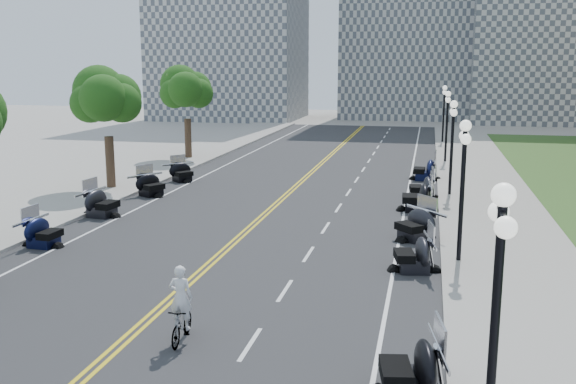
# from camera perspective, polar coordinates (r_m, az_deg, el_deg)

# --- Properties ---
(ground) EXTENTS (160.00, 160.00, 0.00)m
(ground) POSITION_cam_1_polar(r_m,az_deg,el_deg) (21.15, -8.85, -8.03)
(ground) COLOR gray
(road) EXTENTS (16.00, 90.00, 0.01)m
(road) POSITION_cam_1_polar(r_m,az_deg,el_deg) (30.31, -2.03, -1.96)
(road) COLOR #333335
(road) RESTS_ON ground
(centerline_yellow_a) EXTENTS (0.12, 90.00, 0.00)m
(centerline_yellow_a) POSITION_cam_1_polar(r_m,az_deg,el_deg) (30.34, -2.25, -1.93)
(centerline_yellow_a) COLOR yellow
(centerline_yellow_a) RESTS_ON road
(centerline_yellow_b) EXTENTS (0.12, 90.00, 0.00)m
(centerline_yellow_b) POSITION_cam_1_polar(r_m,az_deg,el_deg) (30.28, -1.81, -1.95)
(centerline_yellow_b) COLOR yellow
(centerline_yellow_b) RESTS_ON road
(edge_line_north) EXTENTS (0.12, 90.00, 0.00)m
(edge_line_north) POSITION_cam_1_polar(r_m,az_deg,el_deg) (29.41, 10.15, -2.53)
(edge_line_north) COLOR white
(edge_line_north) RESTS_ON road
(edge_line_south) EXTENTS (0.12, 90.00, 0.00)m
(edge_line_south) POSITION_cam_1_polar(r_m,az_deg,el_deg) (32.46, -13.04, -1.34)
(edge_line_south) COLOR white
(edge_line_south) RESTS_ON road
(lane_dash_5) EXTENTS (0.12, 2.00, 0.00)m
(lane_dash_5) POSITION_cam_1_polar(r_m,az_deg,el_deg) (16.67, -3.38, -13.34)
(lane_dash_5) COLOR white
(lane_dash_5) RESTS_ON road
(lane_dash_6) EXTENTS (0.12, 2.00, 0.00)m
(lane_dash_6) POSITION_cam_1_polar(r_m,az_deg,el_deg) (20.25, -0.28, -8.74)
(lane_dash_6) COLOR white
(lane_dash_6) RESTS_ON road
(lane_dash_7) EXTENTS (0.12, 2.00, 0.00)m
(lane_dash_7) POSITION_cam_1_polar(r_m,az_deg,el_deg) (23.97, 1.83, -5.53)
(lane_dash_7) COLOR white
(lane_dash_7) RESTS_ON road
(lane_dash_8) EXTENTS (0.12, 2.00, 0.00)m
(lane_dash_8) POSITION_cam_1_polar(r_m,az_deg,el_deg) (27.77, 3.36, -3.19)
(lane_dash_8) COLOR white
(lane_dash_8) RESTS_ON road
(lane_dash_9) EXTENTS (0.12, 2.00, 0.00)m
(lane_dash_9) POSITION_cam_1_polar(r_m,az_deg,el_deg) (31.62, 4.51, -1.41)
(lane_dash_9) COLOR white
(lane_dash_9) RESTS_ON road
(lane_dash_10) EXTENTS (0.12, 2.00, 0.00)m
(lane_dash_10) POSITION_cam_1_polar(r_m,az_deg,el_deg) (35.50, 5.41, -0.02)
(lane_dash_10) COLOR white
(lane_dash_10) RESTS_ON road
(lane_dash_11) EXTENTS (0.12, 2.00, 0.00)m
(lane_dash_11) POSITION_cam_1_polar(r_m,az_deg,el_deg) (39.40, 6.13, 1.10)
(lane_dash_11) COLOR white
(lane_dash_11) RESTS_ON road
(lane_dash_12) EXTENTS (0.12, 2.00, 0.00)m
(lane_dash_12) POSITION_cam_1_polar(r_m,az_deg,el_deg) (43.33, 6.72, 2.01)
(lane_dash_12) COLOR white
(lane_dash_12) RESTS_ON road
(lane_dash_13) EXTENTS (0.12, 2.00, 0.00)m
(lane_dash_13) POSITION_cam_1_polar(r_m,az_deg,el_deg) (47.26, 7.21, 2.78)
(lane_dash_13) COLOR white
(lane_dash_13) RESTS_ON road
(lane_dash_14) EXTENTS (0.12, 2.00, 0.00)m
(lane_dash_14) POSITION_cam_1_polar(r_m,az_deg,el_deg) (51.21, 7.63, 3.42)
(lane_dash_14) COLOR white
(lane_dash_14) RESTS_ON road
(lane_dash_15) EXTENTS (0.12, 2.00, 0.00)m
(lane_dash_15) POSITION_cam_1_polar(r_m,az_deg,el_deg) (55.16, 7.99, 3.97)
(lane_dash_15) COLOR white
(lane_dash_15) RESTS_ON road
(lane_dash_16) EXTENTS (0.12, 2.00, 0.00)m
(lane_dash_16) POSITION_cam_1_polar(r_m,az_deg,el_deg) (59.12, 8.30, 4.45)
(lane_dash_16) COLOR white
(lane_dash_16) RESTS_ON road
(lane_dash_17) EXTENTS (0.12, 2.00, 0.00)m
(lane_dash_17) POSITION_cam_1_polar(r_m,az_deg,el_deg) (63.08, 8.57, 4.87)
(lane_dash_17) COLOR white
(lane_dash_17) RESTS_ON road
(lane_dash_18) EXTENTS (0.12, 2.00, 0.00)m
(lane_dash_18) POSITION_cam_1_polar(r_m,az_deg,el_deg) (67.05, 8.81, 5.24)
(lane_dash_18) COLOR white
(lane_dash_18) RESTS_ON road
(lane_dash_19) EXTENTS (0.12, 2.00, 0.00)m
(lane_dash_19) POSITION_cam_1_polar(r_m,az_deg,el_deg) (71.02, 9.02, 5.57)
(lane_dash_19) COLOR white
(lane_dash_19) RESTS_ON road
(sidewalk_north) EXTENTS (5.00, 90.00, 0.15)m
(sidewalk_north) POSITION_cam_1_polar(r_m,az_deg,el_deg) (29.54, 18.13, -2.73)
(sidewalk_north) COLOR #9E9991
(sidewalk_north) RESTS_ON ground
(sidewalk_south) EXTENTS (5.00, 90.00, 0.15)m
(sidewalk_south) POSITION_cam_1_polar(r_m,az_deg,el_deg) (34.39, -19.23, -0.87)
(sidewalk_south) COLOR #9E9991
(sidewalk_south) RESTS_ON ground
(distant_block_a) EXTENTS (18.00, 14.00, 26.00)m
(distant_block_a) POSITION_cam_1_polar(r_m,az_deg,el_deg) (84.68, -5.25, 15.36)
(distant_block_a) COLOR gray
(distant_block_a) RESTS_ON ground
(distant_block_b) EXTENTS (16.00, 12.00, 30.00)m
(distant_block_b) POSITION_cam_1_polar(r_m,az_deg,el_deg) (87.00, 10.57, 16.44)
(distant_block_b) COLOR gray
(distant_block_b) RESTS_ON ground
(distant_block_c) EXTENTS (20.00, 14.00, 22.00)m
(distant_block_c) POSITION_cam_1_polar(r_m,az_deg,el_deg) (84.92, 22.95, 13.18)
(distant_block_c) COLOR gray
(distant_block_c) RESTS_ON ground
(street_lamp_1) EXTENTS (0.50, 1.20, 4.90)m
(street_lamp_1) POSITION_cam_1_polar(r_m,az_deg,el_deg) (11.49, 17.89, -11.56)
(street_lamp_1) COLOR black
(street_lamp_1) RESTS_ON sidewalk_north
(street_lamp_2) EXTENTS (0.50, 1.20, 4.90)m
(street_lamp_2) POSITION_cam_1_polar(r_m,az_deg,el_deg) (23.01, 15.21, -0.01)
(street_lamp_2) COLOR black
(street_lamp_2) RESTS_ON sidewalk_north
(street_lamp_3) EXTENTS (0.50, 1.20, 4.90)m
(street_lamp_3) POSITION_cam_1_polar(r_m,az_deg,el_deg) (34.85, 14.35, 3.78)
(street_lamp_3) COLOR black
(street_lamp_3) RESTS_ON sidewalk_north
(street_lamp_4) EXTENTS (0.50, 1.20, 4.90)m
(street_lamp_4) POSITION_cam_1_polar(r_m,az_deg,el_deg) (46.78, 13.92, 5.64)
(street_lamp_4) COLOR black
(street_lamp_4) RESTS_ON sidewalk_north
(street_lamp_5) EXTENTS (0.50, 1.20, 4.90)m
(street_lamp_5) POSITION_cam_1_polar(r_m,az_deg,el_deg) (58.73, 13.66, 6.75)
(street_lamp_5) COLOR black
(street_lamp_5) RESTS_ON sidewalk_north
(tree_3) EXTENTS (4.80, 4.80, 9.20)m
(tree_3) POSITION_cam_1_polar(r_m,az_deg,el_deg) (36.98, -15.79, 7.47)
(tree_3) COLOR #235619
(tree_3) RESTS_ON sidewalk_south
(tree_4) EXTENTS (4.80, 4.80, 9.20)m
(tree_4) POSITION_cam_1_polar(r_m,az_deg,el_deg) (47.88, -8.99, 8.54)
(tree_4) COLOR #235619
(tree_4) RESTS_ON sidewalk_south
(motorcycle_n_4) EXTENTS (2.32, 2.32, 1.40)m
(motorcycle_n_4) POSITION_cam_1_polar(r_m,az_deg,el_deg) (14.26, 10.89, -14.93)
(motorcycle_n_4) COLOR black
(motorcycle_n_4) RESTS_ON road
(motorcycle_n_6) EXTENTS (2.28, 2.28, 1.37)m
(motorcycle_n_6) POSITION_cam_1_polar(r_m,az_deg,el_deg) (22.29, 11.11, -5.25)
(motorcycle_n_6) COLOR black
(motorcycle_n_6) RESTS_ON road
(motorcycle_n_7) EXTENTS (2.87, 2.87, 1.42)m
(motorcycle_n_7) POSITION_cam_1_polar(r_m,az_deg,el_deg) (26.20, 11.26, -2.70)
(motorcycle_n_7) COLOR black
(motorcycle_n_7) RESTS_ON road
(motorcycle_n_8) EXTENTS (2.31, 2.31, 1.54)m
(motorcycle_n_8) POSITION_cam_1_polar(r_m,az_deg,el_deg) (31.30, 11.42, -0.32)
(motorcycle_n_8) COLOR black
(motorcycle_n_8) RESTS_ON road
(motorcycle_n_9) EXTENTS (2.16, 2.16, 1.36)m
(motorcycle_n_9) POSITION_cam_1_polar(r_m,az_deg,el_deg) (34.26, 11.82, 0.52)
(motorcycle_n_9) COLOR black
(motorcycle_n_9) RESTS_ON road
(motorcycle_n_10) EXTENTS (2.20, 2.20, 1.47)m
(motorcycle_n_10) POSITION_cam_1_polar(r_m,az_deg,el_deg) (39.84, 12.08, 2.08)
(motorcycle_n_10) COLOR black
(motorcycle_n_10) RESTS_ON road
(motorcycle_s_6) EXTENTS (1.93, 1.93, 1.28)m
(motorcycle_s_6) POSITION_cam_1_polar(r_m,az_deg,el_deg) (26.53, -20.94, -3.22)
(motorcycle_s_6) COLOR black
(motorcycle_s_6) RESTS_ON road
(motorcycle_s_7) EXTENTS (2.24, 2.24, 1.43)m
(motorcycle_s_7) POSITION_cam_1_polar(r_m,az_deg,el_deg) (30.84, -16.24, -0.82)
(motorcycle_s_7) COLOR black
(motorcycle_s_7) RESTS_ON road
(motorcycle_s_8) EXTENTS (2.62, 2.62, 1.34)m
(motorcycle_s_8) POSITION_cam_1_polar(r_m,az_deg,el_deg) (35.06, -12.10, 0.73)
(motorcycle_s_8) COLOR black
(motorcycle_s_8) RESTS_ON road
(motorcycle_s_9) EXTENTS (2.54, 2.54, 1.26)m
(motorcycle_s_9) POSITION_cam_1_polar(r_m,az_deg,el_deg) (39.07, -9.41, 1.84)
(motorcycle_s_9) COLOR black
(motorcycle_s_9) RESTS_ON road
(bicycle) EXTENTS (0.57, 1.63, 0.96)m
(bicycle) POSITION_cam_1_polar(r_m,az_deg,el_deg) (16.83, -9.43, -11.48)
(bicycle) COLOR #A51414
(bicycle) RESTS_ON road
(cyclist_rider) EXTENTS (0.61, 0.40, 1.68)m
(cyclist_rider) POSITION_cam_1_polar(r_m,az_deg,el_deg) (16.37, -9.58, -7.21)
(cyclist_rider) COLOR white
(cyclist_rider) RESTS_ON bicycle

